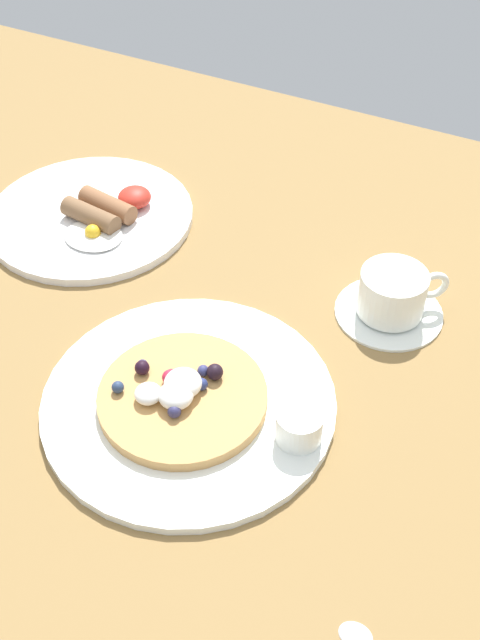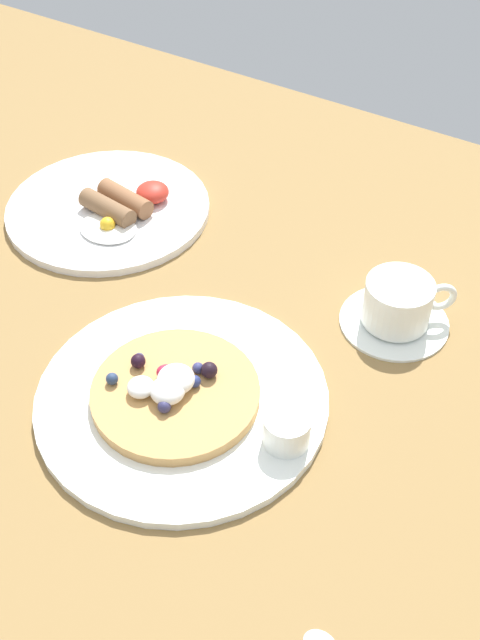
{
  "view_description": "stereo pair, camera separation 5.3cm",
  "coord_description": "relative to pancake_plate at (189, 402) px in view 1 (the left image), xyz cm",
  "views": [
    {
      "loc": [
        32.56,
        -51.44,
        61.44
      ],
      "look_at": [
        5.57,
        1.37,
        4.0
      ],
      "focal_mm": 43.6,
      "sensor_mm": 36.0,
      "label": 1
    },
    {
      "loc": [
        37.14,
        -48.84,
        61.44
      ],
      "look_at": [
        5.57,
        1.37,
        4.0
      ],
      "focal_mm": 43.6,
      "sensor_mm": 36.0,
      "label": 2
    }
  ],
  "objects": [
    {
      "name": "ground_plane",
      "position": [
        -4.73,
        8.44,
        -2.01
      ],
      "size": [
        192.76,
        110.95,
        3.0
      ],
      "primitive_type": "cube",
      "color": "olive"
    },
    {
      "name": "coffee_saucer",
      "position": [
        13.67,
        22.15,
        -0.17
      ],
      "size": [
        12.34,
        12.34,
        0.68
      ],
      "primitive_type": "cylinder",
      "color": "white",
      "rests_on": "ground_plane"
    },
    {
      "name": "coffee_cup",
      "position": [
        13.8,
        22.25,
        2.87
      ],
      "size": [
        9.28,
        8.2,
        5.21
      ],
      "color": "white",
      "rests_on": "coffee_saucer"
    },
    {
      "name": "pancake_with_berries",
      "position": [
        -0.45,
        -0.68,
        1.49
      ],
      "size": [
        17.14,
        17.14,
        3.57
      ],
      "color": "tan",
      "rests_on": "pancake_plate"
    },
    {
      "name": "pancake_plate",
      "position": [
        0.0,
        0.0,
        0.0
      ],
      "size": [
        29.96,
        29.96,
        1.01
      ],
      "primitive_type": "cylinder",
      "color": "white",
      "rests_on": "ground_plane"
    },
    {
      "name": "fried_breakfast",
      "position": [
        -24.34,
        21.45,
        1.68
      ],
      "size": [
        9.79,
        13.72,
        2.78
      ],
      "color": "brown",
      "rests_on": "breakfast_plate"
    },
    {
      "name": "syrup_ramekin",
      "position": [
        11.88,
        0.63,
        2.24
      ],
      "size": [
        4.59,
        4.59,
        3.37
      ],
      "color": "white",
      "rests_on": "pancake_plate"
    },
    {
      "name": "breakfast_plate",
      "position": [
        -27.15,
        21.52,
        0.04
      ],
      "size": [
        26.8,
        26.8,
        1.09
      ],
      "primitive_type": "cylinder",
      "color": "white",
      "rests_on": "ground_plane"
    }
  ]
}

